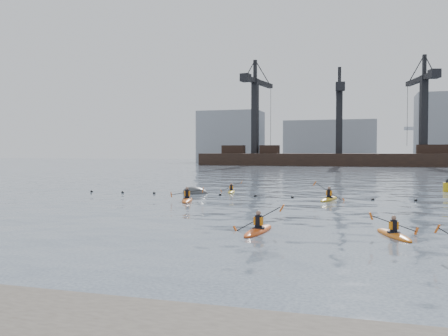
% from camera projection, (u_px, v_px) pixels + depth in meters
% --- Properties ---
extents(ground, '(400.00, 400.00, 0.00)m').
position_uv_depth(ground, '(165.00, 259.00, 15.91)').
color(ground, '#373F50').
rests_on(ground, ground).
extents(float_line, '(33.24, 0.73, 0.24)m').
position_uv_depth(float_line, '(274.00, 197.00, 37.63)').
color(float_line, black).
rests_on(float_line, ground).
extents(barge_pier, '(72.00, 19.30, 29.50)m').
position_uv_depth(barge_pier, '(338.00, 158.00, 121.26)').
color(barge_pier, black).
rests_on(barge_pier, ground).
extents(skyline, '(141.00, 28.00, 22.00)m').
position_uv_depth(skyline, '(352.00, 135.00, 158.88)').
color(skyline, gray).
rests_on(skyline, ground).
extents(kayaker_0, '(2.42, 3.48, 1.44)m').
position_uv_depth(kayaker_0, '(258.00, 230.00, 21.28)').
color(kayaker_0, '#DB4C14').
rests_on(kayaker_0, ground).
extents(kayaker_2, '(2.39, 3.70, 1.17)m').
position_uv_depth(kayaker_2, '(187.00, 199.00, 34.75)').
color(kayaker_2, '#C25112').
rests_on(kayaker_2, ground).
extents(kayaker_3, '(2.47, 3.60, 1.52)m').
position_uv_depth(kayaker_3, '(329.00, 198.00, 35.38)').
color(kayaker_3, gold).
rests_on(kayaker_3, ground).
extents(kayaker_4, '(2.07, 3.17, 1.17)m').
position_uv_depth(kayaker_4, '(394.00, 234.00, 20.23)').
color(kayaker_4, orange).
rests_on(kayaker_4, ground).
extents(kayaker_5, '(1.98, 2.92, 1.14)m').
position_uv_depth(kayaker_5, '(231.00, 191.00, 42.20)').
color(kayaker_5, yellow).
rests_on(kayaker_5, ground).
extents(mooring_buoy, '(2.84, 2.42, 1.61)m').
position_uv_depth(mooring_buoy, '(196.00, 194.00, 40.61)').
color(mooring_buoy, '#404245').
rests_on(mooring_buoy, ground).
extents(nav_buoy, '(0.75, 0.75, 1.36)m').
position_uv_depth(nav_buoy, '(447.00, 187.00, 42.85)').
color(nav_buoy, gold).
rests_on(nav_buoy, ground).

